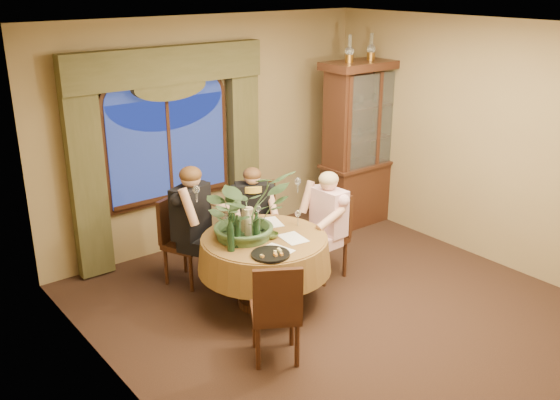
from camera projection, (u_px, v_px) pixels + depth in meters
floor at (345, 313)px, 6.32m from camera, size 5.00×5.00×0.00m
wall_back at (209, 132)px, 7.69m from camera, size 4.50×0.00×4.50m
wall_right at (492, 144)px, 7.14m from camera, size 0.00×5.00×5.00m
ceiling at (356, 28)px, 5.36m from camera, size 5.00×5.00×0.00m
window at (169, 149)px, 7.33m from camera, size 1.62×0.10×1.32m
arched_transom at (165, 83)px, 7.06m from camera, size 1.60×0.06×0.44m
drapery_left at (87, 176)px, 6.74m from camera, size 0.38×0.14×2.32m
drapery_right at (243, 146)px, 7.93m from camera, size 0.38×0.14×2.32m
swag_valance at (167, 65)px, 6.93m from camera, size 2.45×0.16×0.42m
dining_table at (265, 270)px, 6.40m from camera, size 1.60×1.60×0.75m
china_cabinet at (367, 143)px, 8.37m from camera, size 1.36×0.54×2.20m
oil_lamp_left at (350, 49)px, 7.72m from camera, size 0.11×0.11×0.34m
oil_lamp_center at (371, 46)px, 7.94m from camera, size 0.11×0.11×0.34m
oil_lamp_right at (392, 44)px, 8.16m from camera, size 0.11×0.11×0.34m
chair_right at (324, 237)px, 6.94m from camera, size 0.46×0.46×0.96m
chair_back_right at (259, 226)px, 7.25m from camera, size 0.58×0.58×0.96m
chair_back at (187, 242)px, 6.82m from camera, size 0.55×0.55×0.96m
chair_front_left at (275, 309)px, 5.45m from camera, size 0.58×0.58×0.96m
person_pink at (329, 226)px, 6.87m from camera, size 0.43×0.47×1.26m
person_back at (191, 228)px, 6.66m from camera, size 0.64×0.62×1.38m
person_scarf at (253, 217)px, 7.18m from camera, size 0.57×0.55×1.21m
stoneware_vase at (248, 222)px, 6.26m from camera, size 0.16×0.16×0.29m
centerpiece_plant at (245, 180)px, 6.09m from camera, size 0.91×1.01×0.79m
olive_bowl at (271, 236)px, 6.24m from camera, size 0.15×0.15×0.05m
cheese_platter at (271, 254)px, 5.85m from camera, size 0.37×0.37×0.02m
wine_bottle_0 at (232, 221)px, 6.22m from camera, size 0.07×0.07×0.33m
wine_bottle_1 at (248, 225)px, 6.12m from camera, size 0.07×0.07×0.33m
wine_bottle_2 at (231, 235)px, 5.90m from camera, size 0.07×0.07×0.33m
wine_bottle_3 at (237, 231)px, 5.99m from camera, size 0.07×0.07×0.33m
wine_bottle_4 at (257, 228)px, 6.05m from camera, size 0.07×0.07×0.33m
tasting_paper_0 at (293, 238)px, 6.23m from camera, size 0.25×0.33×0.00m
tasting_paper_1 at (270, 222)px, 6.62m from camera, size 0.29×0.35×0.00m
tasting_paper_2 at (277, 250)px, 5.96m from camera, size 0.27×0.34×0.00m
wine_glass_person_pink at (298, 218)px, 6.52m from camera, size 0.07×0.07×0.18m
wine_glass_person_back at (225, 221)px, 6.43m from camera, size 0.07×0.07×0.18m
wine_glass_person_scarf at (258, 212)px, 6.66m from camera, size 0.07×0.07×0.18m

